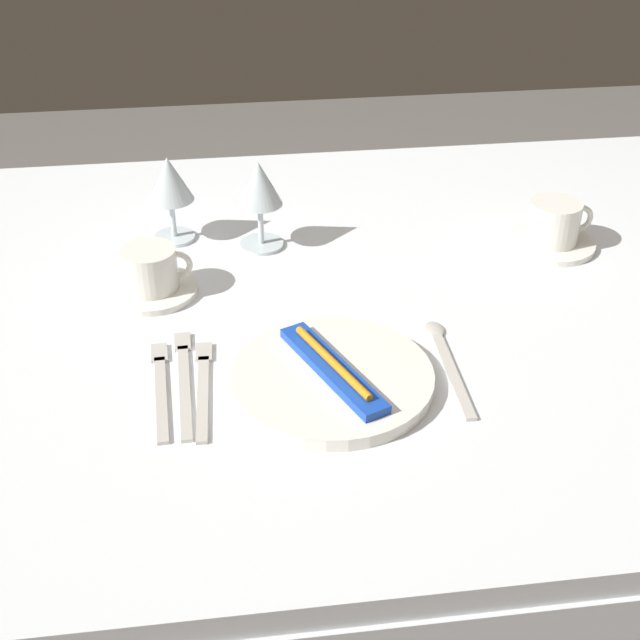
# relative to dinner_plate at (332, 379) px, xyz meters

# --- Properties ---
(ground_plane) EXTENTS (6.00, 6.00, 0.00)m
(ground_plane) POSITION_rel_dinner_plate_xyz_m (-0.02, 0.21, -0.75)
(ground_plane) COLOR slate
(dining_table) EXTENTS (1.80, 1.11, 0.74)m
(dining_table) POSITION_rel_dinner_plate_xyz_m (-0.02, 0.21, -0.09)
(dining_table) COLOR white
(dining_table) RESTS_ON ground
(dinner_plate) EXTENTS (0.26, 0.26, 0.02)m
(dinner_plate) POSITION_rel_dinner_plate_xyz_m (0.00, 0.00, 0.00)
(dinner_plate) COLOR white
(dinner_plate) RESTS_ON dining_table
(toothbrush_package) EXTENTS (0.12, 0.21, 0.02)m
(toothbrush_package) POSITION_rel_dinner_plate_xyz_m (-0.00, 0.00, 0.02)
(toothbrush_package) COLOR blue
(toothbrush_package) RESTS_ON dinner_plate
(fork_outer) EXTENTS (0.02, 0.20, 0.00)m
(fork_outer) POSITION_rel_dinner_plate_xyz_m (-0.16, 0.02, -0.01)
(fork_outer) COLOR beige
(fork_outer) RESTS_ON dining_table
(fork_inner) EXTENTS (0.02, 0.23, 0.00)m
(fork_inner) POSITION_rel_dinner_plate_xyz_m (-0.19, 0.03, -0.01)
(fork_inner) COLOR beige
(fork_inner) RESTS_ON dining_table
(fork_salad) EXTENTS (0.03, 0.20, 0.00)m
(fork_salad) POSITION_rel_dinner_plate_xyz_m (-0.22, 0.02, -0.01)
(fork_salad) COLOR beige
(fork_salad) RESTS_ON dining_table
(spoon_soup) EXTENTS (0.03, 0.22, 0.01)m
(spoon_soup) POSITION_rel_dinner_plate_xyz_m (0.16, 0.04, -0.01)
(spoon_soup) COLOR beige
(spoon_soup) RESTS_ON dining_table
(saucer_left) EXTENTS (0.14, 0.14, 0.01)m
(saucer_left) POSITION_rel_dinner_plate_xyz_m (-0.23, 0.26, -0.00)
(saucer_left) COLOR white
(saucer_left) RESTS_ON dining_table
(coffee_cup_left) EXTENTS (0.10, 0.08, 0.06)m
(coffee_cup_left) POSITION_rel_dinner_plate_xyz_m (-0.23, 0.26, 0.03)
(coffee_cup_left) COLOR white
(coffee_cup_left) RESTS_ON saucer_left
(saucer_right) EXTENTS (0.14, 0.14, 0.01)m
(saucer_right) POSITION_rel_dinner_plate_xyz_m (0.40, 0.32, -0.00)
(saucer_right) COLOR white
(saucer_right) RESTS_ON dining_table
(coffee_cup_right) EXTENTS (0.11, 0.08, 0.07)m
(coffee_cup_right) POSITION_rel_dinner_plate_xyz_m (0.41, 0.32, 0.03)
(coffee_cup_right) COLOR white
(coffee_cup_right) RESTS_ON saucer_right
(wine_glass_centre) EXTENTS (0.08, 0.08, 0.14)m
(wine_glass_centre) POSITION_rel_dinner_plate_xyz_m (-0.20, 0.43, 0.09)
(wine_glass_centre) COLOR silver
(wine_glass_centre) RESTS_ON dining_table
(wine_glass_left) EXTENTS (0.07, 0.07, 0.15)m
(wine_glass_left) POSITION_rel_dinner_plate_xyz_m (-0.06, 0.38, 0.09)
(wine_glass_left) COLOR silver
(wine_glass_left) RESTS_ON dining_table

